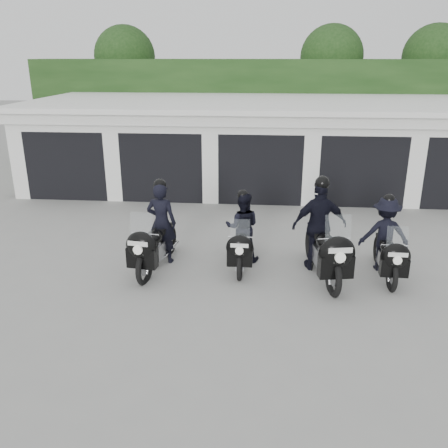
# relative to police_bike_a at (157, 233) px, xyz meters

# --- Properties ---
(ground) EXTENTS (80.00, 80.00, 0.00)m
(ground) POSITION_rel_police_bike_a_xyz_m (2.18, -0.58, -0.79)
(ground) COLOR gray
(ground) RESTS_ON ground
(garage_block) EXTENTS (16.40, 6.80, 2.96)m
(garage_block) POSITION_rel_police_bike_a_xyz_m (2.18, 7.48, 0.63)
(garage_block) COLOR white
(garage_block) RESTS_ON ground
(background_vegetation) EXTENTS (20.00, 3.90, 5.80)m
(background_vegetation) POSITION_rel_police_bike_a_xyz_m (2.55, 12.34, 1.98)
(background_vegetation) COLOR #183513
(background_vegetation) RESTS_ON ground
(police_bike_a) EXTENTS (0.89, 2.28, 1.99)m
(police_bike_a) POSITION_rel_police_bike_a_xyz_m (0.00, 0.00, 0.00)
(police_bike_a) COLOR black
(police_bike_a) RESTS_ON ground
(police_bike_b) EXTENTS (0.78, 1.98, 1.73)m
(police_bike_b) POSITION_rel_police_bike_a_xyz_m (1.84, 0.36, -0.06)
(police_bike_b) COLOR black
(police_bike_b) RESTS_ON ground
(police_bike_c) EXTENTS (1.27, 2.47, 2.16)m
(police_bike_c) POSITION_rel_police_bike_a_xyz_m (3.55, 0.02, 0.12)
(police_bike_c) COLOR black
(police_bike_c) RESTS_ON ground
(police_bike_d) EXTENTS (1.07, 2.03, 1.77)m
(police_bike_d) POSITION_rel_police_bike_a_xyz_m (4.92, 0.15, -0.04)
(police_bike_d) COLOR black
(police_bike_d) RESTS_ON ground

